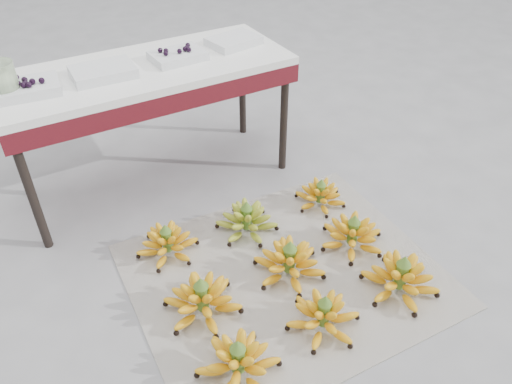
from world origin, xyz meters
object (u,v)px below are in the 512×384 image
bunch_mid_right (352,235)px  tray_left (103,72)px  bunch_back_left (167,243)px  tray_far_right (234,41)px  bunch_front_center (323,316)px  bunch_mid_left (202,300)px  glass_jar (2,81)px  newspaper_mat (285,275)px  vendor_table (147,81)px  bunch_front_right (400,278)px  tray_right (178,55)px  bunch_back_right (320,195)px  bunch_back_center (247,221)px  bunch_mid_center (289,263)px  tray_far_left (26,88)px  bunch_front_left (238,362)px

bunch_mid_right → tray_left: tray_left is taller
bunch_back_left → tray_left: bearing=114.0°
tray_far_right → bunch_front_center: bearing=-103.4°
bunch_mid_left → glass_jar: 1.18m
bunch_mid_right → bunch_front_center: bearing=-121.9°
newspaper_mat → vendor_table: vendor_table is taller
bunch_front_center → bunch_back_left: size_ratio=0.98×
bunch_front_right → bunch_mid_left: bearing=156.3°
bunch_back_left → tray_right: 0.87m
bunch_back_left → newspaper_mat: bearing=-22.6°
vendor_table → bunch_back_right: bearing=-44.4°
bunch_front_right → vendor_table: bearing=112.9°
bunch_mid_left → bunch_back_center: (0.38, 0.33, -0.00)m
bunch_mid_center → glass_jar: bearing=133.7°
bunch_front_right → bunch_back_left: (-0.74, 0.67, -0.01)m
bunch_back_left → vendor_table: size_ratio=0.26×
bunch_front_center → glass_jar: bearing=108.5°
bunch_back_right → bunch_mid_left: bearing=-159.8°
tray_right → bunch_front_center: bearing=-89.0°
bunch_mid_left → tray_left: tray_left is taller
tray_far_left → tray_left: size_ratio=1.02×
bunch_mid_center → tray_left: (-0.42, 0.90, 0.60)m
bunch_back_right → tray_left: 1.17m
bunch_front_left → tray_left: size_ratio=1.43×
bunch_back_left → tray_right: (0.34, 0.53, 0.61)m
bunch_mid_center → bunch_front_left: bearing=-141.6°
tray_right → glass_jar: bearing=-179.0°
bunch_front_left → bunch_back_left: bunch_front_left is taller
newspaper_mat → bunch_back_center: size_ratio=4.15×
bunch_back_left → tray_right: tray_right is taller
vendor_table → glass_jar: size_ratio=9.04×
tray_far_left → tray_far_right: (0.99, 0.05, -0.00)m
tray_far_left → bunch_mid_center: bearing=-50.6°
newspaper_mat → bunch_mid_center: size_ratio=4.02×
bunch_back_center → bunch_back_right: bearing=-4.2°
bunch_back_right → bunch_mid_right: bearing=-101.4°
bunch_front_right → bunch_mid_right: bearing=88.3°
bunch_mid_right → tray_left: 1.32m
newspaper_mat → tray_right: size_ratio=4.96×
bunch_front_center → tray_far_right: tray_far_right is taller
vendor_table → glass_jar: 0.61m
bunch_mid_right → bunch_back_right: size_ratio=1.43×
bunch_mid_right → bunch_mid_left: bearing=-159.8°
bunch_mid_center → bunch_back_center: bunch_mid_center is taller
bunch_mid_left → tray_left: (-0.01, 0.90, 0.60)m
bunch_front_center → tray_left: size_ratio=1.26×
newspaper_mat → bunch_back_right: bunch_back_right is taller
bunch_mid_center → bunch_mid_right: bearing=2.2°
tray_far_right → glass_jar: (-1.07, -0.05, 0.06)m
bunch_front_left → bunch_mid_right: 0.81m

